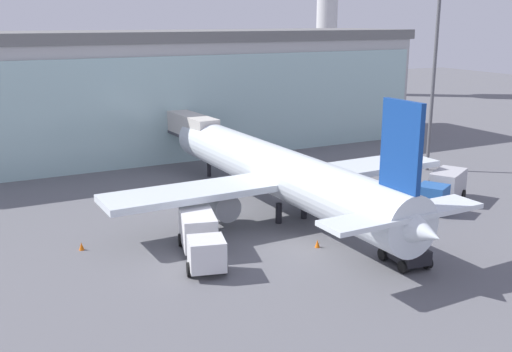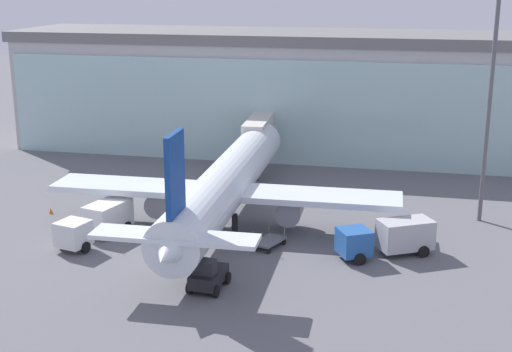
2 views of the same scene
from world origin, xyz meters
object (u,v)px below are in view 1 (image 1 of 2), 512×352
(catering_truck, at_px, (201,237))
(safety_cone_nose, at_px, (317,244))
(pushback_tug, at_px, (406,251))
(baggage_cart, at_px, (358,215))
(airplane, at_px, (279,172))
(jet_bridge, at_px, (183,125))
(apron_light_mast, at_px, (435,59))
(safety_cone_wingtip, at_px, (82,246))
(fuel_truck, at_px, (443,188))

(catering_truck, distance_m, safety_cone_nose, 8.22)
(pushback_tug, bearing_deg, baggage_cart, -11.22)
(safety_cone_nose, bearing_deg, airplane, 82.93)
(airplane, bearing_deg, safety_cone_nose, 169.34)
(jet_bridge, height_order, pushback_tug, jet_bridge)
(airplane, bearing_deg, apron_light_mast, -76.80)
(catering_truck, distance_m, baggage_cart, 13.81)
(jet_bridge, relative_size, pushback_tug, 3.98)
(pushback_tug, height_order, safety_cone_wingtip, pushback_tug)
(catering_truck, relative_size, safety_cone_wingtip, 13.82)
(apron_light_mast, height_order, catering_truck, apron_light_mast)
(apron_light_mast, xyz_separation_m, fuel_truck, (-6.99, -10.03, -9.98))
(pushback_tug, bearing_deg, airplane, 14.41)
(catering_truck, xyz_separation_m, safety_cone_wingtip, (-6.97, 4.73, -1.19))
(airplane, xyz_separation_m, baggage_cart, (4.76, -4.37, -2.99))
(airplane, bearing_deg, safety_cone_wingtip, 91.18)
(apron_light_mast, xyz_separation_m, airplane, (-20.84, -6.29, -7.96))
(fuel_truck, bearing_deg, baggage_cart, -27.23)
(jet_bridge, xyz_separation_m, safety_cone_wingtip, (-14.22, -20.22, -4.21))
(baggage_cart, relative_size, pushback_tug, 0.96)
(apron_light_mast, xyz_separation_m, baggage_cart, (-16.08, -10.66, -10.95))
(catering_truck, xyz_separation_m, fuel_truck, (22.77, 2.32, 0.00))
(airplane, xyz_separation_m, fuel_truck, (13.86, -3.74, -2.02))
(airplane, xyz_separation_m, safety_cone_nose, (-0.97, -7.81, -3.22))
(airplane, bearing_deg, catering_truck, 120.62)
(airplane, distance_m, baggage_cart, 7.12)
(fuel_truck, bearing_deg, jet_bridge, -86.74)
(fuel_truck, relative_size, baggage_cart, 2.33)
(airplane, xyz_separation_m, pushback_tug, (2.61, -12.87, -2.52))
(pushback_tug, bearing_deg, safety_cone_wingtip, 60.97)
(jet_bridge, height_order, safety_cone_nose, jet_bridge)
(fuel_truck, bearing_deg, apron_light_mast, -156.04)
(airplane, relative_size, safety_cone_nose, 64.72)
(airplane, height_order, pushback_tug, airplane)
(airplane, relative_size, catering_truck, 4.68)
(catering_truck, relative_size, baggage_cart, 2.40)
(pushback_tug, distance_m, safety_cone_wingtip, 21.82)
(jet_bridge, height_order, fuel_truck, jet_bridge)
(safety_cone_wingtip, bearing_deg, catering_truck, -34.19)
(fuel_truck, distance_m, baggage_cart, 9.17)
(safety_cone_wingtip, bearing_deg, fuel_truck, -4.64)
(baggage_cart, distance_m, safety_cone_nose, 6.68)
(pushback_tug, bearing_deg, safety_cone_nose, 38.21)
(airplane, height_order, catering_truck, airplane)
(jet_bridge, distance_m, fuel_truck, 27.61)
(apron_light_mast, xyz_separation_m, safety_cone_wingtip, (-36.73, -7.62, -11.17))
(baggage_cart, xyz_separation_m, safety_cone_wingtip, (-20.64, 3.04, -0.23))
(catering_truck, height_order, baggage_cart, catering_truck)
(fuel_truck, xyz_separation_m, safety_cone_wingtip, (-29.74, 2.41, -1.19))
(airplane, distance_m, fuel_truck, 14.49)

